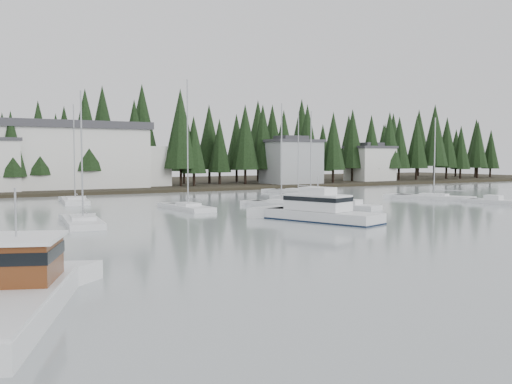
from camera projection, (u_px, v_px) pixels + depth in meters
far_shore_land at (80, 186)px, 109.32m from camera, size 240.00×54.00×1.00m
conifer_treeline at (95, 189)px, 99.85m from camera, size 200.00×22.00×20.00m
house_east_a at (291, 161)px, 110.87m from camera, size 10.60×8.48×9.25m
house_east_b at (370, 163)px, 123.75m from camera, size 9.54×7.42×8.25m
harbor_inn at (82, 156)px, 94.85m from camera, size 29.50×11.50×10.90m
lobster_boat_brown at (2, 302)px, 19.80m from camera, size 7.52×10.85×5.10m
cabin_cruiser_center at (321, 213)px, 49.90m from camera, size 6.47×11.18×4.59m
sailboat_0 at (311, 201)px, 72.53m from camera, size 4.29×10.48×11.97m
sailboat_1 at (75, 202)px, 69.73m from camera, size 4.14×8.96×12.58m
sailboat_3 at (281, 206)px, 64.82m from camera, size 5.29×8.51×12.22m
sailboat_5 at (298, 193)px, 87.72m from camera, size 5.21×10.95×13.06m
sailboat_6 at (188, 209)px, 60.50m from camera, size 2.83×8.24×14.31m
sailboat_8 at (83, 224)px, 46.95m from camera, size 3.81×8.33×11.57m
sailboat_9 at (434, 199)px, 75.94m from camera, size 6.84×10.52×11.36m
runabout_1 at (351, 208)px, 61.92m from camera, size 3.84×6.83×1.42m
runabout_2 at (493, 202)px, 68.84m from camera, size 3.46×6.07×1.42m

